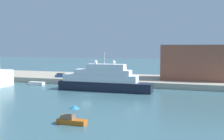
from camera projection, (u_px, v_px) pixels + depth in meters
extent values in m
plane|color=#3D6670|center=(86.00, 95.00, 67.37)|extent=(400.00, 400.00, 0.00)
cube|color=#ADA38E|center=(117.00, 79.00, 93.17)|extent=(110.00, 22.54, 1.68)
cube|color=black|center=(105.00, 86.00, 73.97)|extent=(26.25, 4.44, 2.53)
cube|color=white|center=(100.00, 78.00, 74.17)|extent=(21.00, 4.08, 1.94)
cube|color=white|center=(103.00, 72.00, 73.79)|extent=(15.75, 3.73, 1.40)
cube|color=white|center=(106.00, 67.00, 73.34)|extent=(10.50, 3.37, 1.56)
cylinder|color=silver|center=(104.00, 58.00, 73.29)|extent=(0.16, 0.16, 3.25)
sphere|color=white|center=(114.00, 62.00, 72.59)|extent=(1.04, 1.04, 1.04)
sphere|color=white|center=(96.00, 62.00, 74.18)|extent=(1.04, 1.04, 1.04)
cube|color=#C66019|center=(72.00, 122.00, 42.35)|extent=(4.72, 1.51, 0.77)
cube|color=#8C6647|center=(68.00, 117.00, 42.50)|extent=(2.08, 1.21, 0.66)
cylinder|color=#B2B2B2|center=(74.00, 114.00, 42.10)|extent=(0.06, 0.06, 1.73)
cone|color=teal|center=(74.00, 107.00, 42.00)|extent=(1.64, 1.64, 0.57)
cube|color=silver|center=(37.00, 83.00, 85.57)|extent=(5.10, 1.84, 0.97)
cube|color=#93513D|center=(197.00, 62.00, 85.43)|extent=(21.99, 11.87, 11.07)
cube|color=#1E4C99|center=(61.00, 76.00, 92.39)|extent=(3.93, 1.81, 0.87)
cube|color=#262D33|center=(61.00, 74.00, 92.38)|extent=(2.36, 1.63, 0.52)
cylinder|color=maroon|center=(72.00, 76.00, 89.17)|extent=(0.36, 0.36, 1.46)
sphere|color=tan|center=(72.00, 74.00, 89.10)|extent=(0.24, 0.24, 0.24)
cylinder|color=black|center=(101.00, 79.00, 84.06)|extent=(0.46, 0.46, 0.76)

